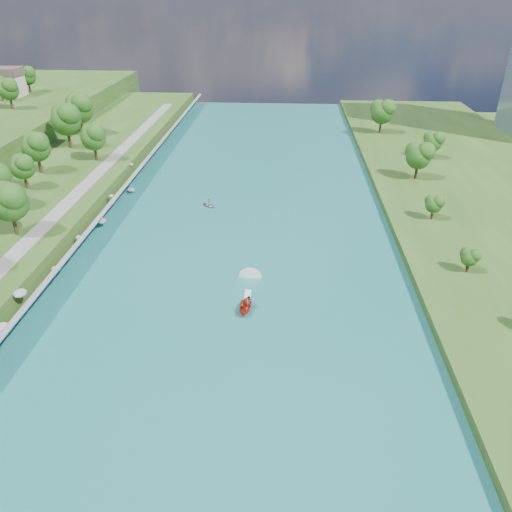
{
  "coord_description": "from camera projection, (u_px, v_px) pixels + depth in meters",
  "views": [
    {
      "loc": [
        8.08,
        -52.02,
        39.52
      ],
      "look_at": [
        3.89,
        15.58,
        2.5
      ],
      "focal_mm": 35.0,
      "sensor_mm": 36.0,
      "label": 1
    }
  ],
  "objects": [
    {
      "name": "raft",
      "position": [
        209.0,
        205.0,
        100.32
      ],
      "size": [
        3.77,
        3.73,
        1.65
      ],
      "rotation": [
        0.0,
        0.0,
        0.82
      ],
      "color": "#979A9F",
      "rests_on": "river_water"
    },
    {
      "name": "river_water",
      "position": [
        234.0,
        256.0,
        82.44
      ],
      "size": [
        55.0,
        240.0,
        0.1
      ],
      "primitive_type": "cube",
      "color": "#1B6861",
      "rests_on": "ground"
    },
    {
      "name": "ground",
      "position": [
        219.0,
        329.0,
        64.95
      ],
      "size": [
        260.0,
        260.0,
        0.0
      ],
      "primitive_type": "plane",
      "color": "#2D5119",
      "rests_on": "ground"
    },
    {
      "name": "riprap_bank",
      "position": [
        77.0,
        245.0,
        82.07
      ],
      "size": [
        3.74,
        236.0,
        4.06
      ],
      "color": "slate",
      "rests_on": "ground"
    },
    {
      "name": "motorboat",
      "position": [
        247.0,
        300.0,
        69.62
      ],
      "size": [
        3.6,
        18.75,
        2.15
      ],
      "rotation": [
        0.0,
        0.0,
        2.99
      ],
      "color": "red",
      "rests_on": "river_water"
    },
    {
      "name": "riverside_path",
      "position": [
        39.0,
        231.0,
        82.52
      ],
      "size": [
        3.0,
        200.0,
        0.1
      ],
      "primitive_type": "cube",
      "color": "gray",
      "rests_on": "berm_west"
    },
    {
      "name": "trees_east",
      "position": [
        426.0,
        162.0,
        106.31
      ],
      "size": [
        14.86,
        141.08,
        11.29
      ],
      "color": "#194F15",
      "rests_on": "berm_east"
    }
  ]
}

